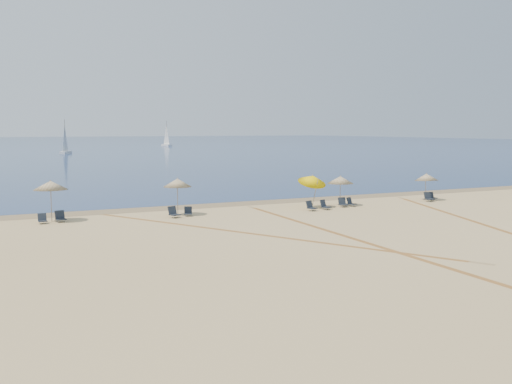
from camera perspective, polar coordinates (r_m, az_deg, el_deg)
ground at (r=26.34m, az=19.56°, el=-6.97°), size 160.00×160.00×0.00m
ocean at (r=243.66m, az=-21.67°, el=4.29°), size 500.00×500.00×0.00m
wet_sand at (r=46.14m, az=-2.17°, el=-1.13°), size 500.00×500.00×0.00m
umbrella_1 at (r=39.15m, az=-19.01°, el=0.61°), size 2.10×2.10×2.62m
umbrella_2 at (r=40.06m, az=-7.51°, el=0.88°), size 1.89×1.89×2.54m
umbrella_3 at (r=43.64m, az=5.42°, el=1.22°), size 2.07×2.13×2.74m
umbrella_4 at (r=45.25m, az=8.05°, el=1.15°), size 1.96×1.96×2.29m
umbrella_5 at (r=50.18m, az=15.95°, el=1.37°), size 1.91×1.94×2.22m
chair_1 at (r=38.80m, az=-19.71°, el=-2.45°), size 0.52×0.60×0.62m
chair_2 at (r=39.10m, az=-18.16°, el=-2.28°), size 0.67×0.75×0.70m
chair_3 at (r=39.32m, az=-7.87°, el=-1.97°), size 0.79×0.86×0.73m
chair_4 at (r=39.95m, az=-6.50°, el=-1.90°), size 0.68×0.74×0.62m
chair_5 at (r=42.39m, az=5.26°, el=-1.38°), size 0.75×0.82×0.70m
chair_6 at (r=43.10m, az=6.58°, el=-1.27°), size 0.80×0.85×0.70m
chair_7 at (r=44.69m, az=8.28°, el=-1.03°), size 0.66×0.75×0.69m
chair_8 at (r=45.19m, az=9.05°, el=-0.98°), size 0.76×0.81×0.67m
chair_9 at (r=49.52m, az=16.15°, el=-0.49°), size 0.65×0.75×0.74m
chair_10 at (r=50.65m, az=16.44°, el=-0.41°), size 0.55×0.64×0.64m
sailboat_0 at (r=200.11m, az=-8.53°, el=5.07°), size 2.07×5.74×8.37m
sailboat_1 at (r=145.20m, az=-17.75°, el=4.45°), size 3.50×5.40×7.93m
tire_tracks at (r=34.40m, az=9.74°, el=-3.69°), size 51.96×42.41×0.00m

